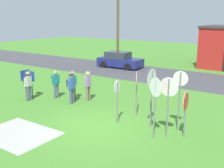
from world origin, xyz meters
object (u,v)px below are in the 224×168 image
(stop_sign_rear_left, at_px, (180,91))
(stop_sign_low_front, at_px, (168,97))
(stop_sign_leaning_left, at_px, (155,97))
(stop_sign_far_back, at_px, (136,85))
(person_with_sunhat, at_px, (28,84))
(utility_pole, at_px, (118,29))
(stop_sign_leaning_right, at_px, (152,87))
(person_near_signs, at_px, (88,84))
(info_panel_leftmost, at_px, (32,79))
(person_in_dark_shirt, at_px, (71,86))
(person_holding_notes, at_px, (73,84))
(person_in_blue, at_px, (56,82))
(stop_sign_nearest, at_px, (117,95))
(info_panel_middle, at_px, (25,80))
(stop_sign_center_cluster, at_px, (186,106))
(parked_car_on_street, at_px, (120,60))

(stop_sign_rear_left, bearing_deg, stop_sign_low_front, -96.65)
(stop_sign_leaning_left, xyz_separation_m, stop_sign_far_back, (-1.91, 1.87, -0.19))
(stop_sign_leaning_left, bearing_deg, person_with_sunhat, 177.00)
(utility_pole, height_order, stop_sign_leaning_right, utility_pole)
(person_near_signs, bearing_deg, info_panel_leftmost, -156.54)
(stop_sign_leaning_left, distance_m, person_with_sunhat, 8.40)
(stop_sign_leaning_right, distance_m, person_in_dark_shirt, 5.32)
(stop_sign_leaning_left, distance_m, person_holding_notes, 6.61)
(stop_sign_leaning_right, bearing_deg, person_in_blue, 173.32)
(stop_sign_far_back, height_order, person_near_signs, stop_sign_far_back)
(stop_sign_low_front, bearing_deg, person_near_signs, 160.65)
(stop_sign_rear_left, bearing_deg, person_with_sunhat, -174.63)
(stop_sign_leaning_right, xyz_separation_m, stop_sign_leaning_left, (0.63, -0.92, -0.11))
(stop_sign_nearest, distance_m, info_panel_middle, 6.22)
(info_panel_leftmost, bearing_deg, stop_sign_far_back, 7.65)
(stop_sign_center_cluster, bearing_deg, utility_pole, 133.57)
(stop_sign_center_cluster, relative_size, person_with_sunhat, 1.11)
(person_holding_notes, xyz_separation_m, person_with_sunhat, (-2.10, -1.55, 0.03))
(person_in_blue, bearing_deg, info_panel_leftmost, -149.74)
(stop_sign_low_front, xyz_separation_m, person_holding_notes, (-6.67, 1.66, -0.75))
(parked_car_on_street, height_order, stop_sign_far_back, stop_sign_far_back)
(person_in_dark_shirt, bearing_deg, parked_car_on_street, 109.51)
(stop_sign_nearest, height_order, person_in_blue, stop_sign_nearest)
(stop_sign_center_cluster, xyz_separation_m, stop_sign_leaning_left, (-0.99, -0.77, 0.42))
(person_near_signs, bearing_deg, stop_sign_center_cluster, -14.09)
(stop_sign_nearest, bearing_deg, person_with_sunhat, -179.70)
(stop_sign_low_front, relative_size, person_in_blue, 1.49)
(utility_pole, xyz_separation_m, parked_car_on_street, (-0.07, 0.44, -3.02))
(utility_pole, height_order, stop_sign_far_back, utility_pole)
(stop_sign_rear_left, distance_m, stop_sign_far_back, 2.52)
(utility_pole, bearing_deg, info_panel_middle, -83.43)
(parked_car_on_street, relative_size, stop_sign_leaning_right, 1.65)
(stop_sign_leaning_left, bearing_deg, parked_car_on_street, 128.14)
(person_holding_notes, height_order, info_panel_middle, info_panel_middle)
(stop_sign_nearest, relative_size, person_with_sunhat, 1.18)
(info_panel_leftmost, bearing_deg, stop_sign_low_front, -4.04)
(person_in_dark_shirt, bearing_deg, person_with_sunhat, -158.55)
(parked_car_on_street, bearing_deg, person_near_signs, -66.65)
(info_panel_leftmost, bearing_deg, info_panel_middle, -65.60)
(stop_sign_rear_left, bearing_deg, stop_sign_leaning_right, -163.01)
(stop_sign_low_front, xyz_separation_m, info_panel_middle, (-8.75, -0.07, -0.45))
(stop_sign_low_front, relative_size, stop_sign_nearest, 1.23)
(parked_car_on_street, xyz_separation_m, person_with_sunhat, (1.41, -12.00, 0.32))
(stop_sign_center_cluster, bearing_deg, person_in_dark_shirt, 174.57)
(info_panel_leftmost, bearing_deg, person_holding_notes, 23.00)
(parked_car_on_street, height_order, person_with_sunhat, person_with_sunhat)
(parked_car_on_street, distance_m, stop_sign_low_front, 15.85)
(stop_sign_center_cluster, height_order, info_panel_leftmost, stop_sign_center_cluster)
(stop_sign_nearest, xyz_separation_m, stop_sign_far_back, (0.22, 1.40, 0.19))
(stop_sign_far_back, bearing_deg, stop_sign_center_cluster, -20.89)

